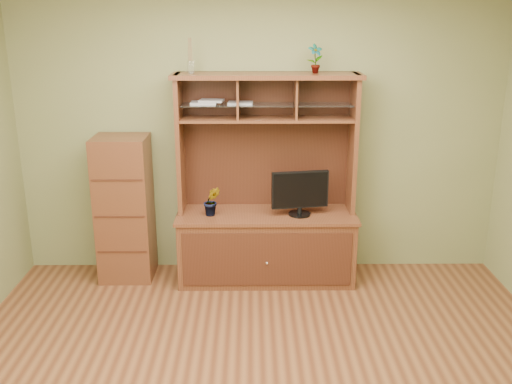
{
  "coord_description": "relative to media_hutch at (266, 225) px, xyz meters",
  "views": [
    {
      "loc": [
        -0.08,
        -3.22,
        2.39
      ],
      "look_at": [
        -0.04,
        1.2,
        1.01
      ],
      "focal_mm": 40.0,
      "sensor_mm": 36.0,
      "label": 1
    }
  ],
  "objects": [
    {
      "name": "room",
      "position": [
        -0.06,
        -1.73,
        0.83
      ],
      "size": [
        4.54,
        4.04,
        2.74
      ],
      "color": "#532A17",
      "rests_on": "ground"
    },
    {
      "name": "media_hutch",
      "position": [
        0.0,
        0.0,
        0.0
      ],
      "size": [
        1.66,
        0.61,
        1.9
      ],
      "color": "#4D2716",
      "rests_on": "room"
    },
    {
      "name": "monitor",
      "position": [
        0.3,
        -0.08,
        0.34
      ],
      "size": [
        0.51,
        0.2,
        0.41
      ],
      "rotation": [
        0.0,
        0.0,
        0.16
      ],
      "color": "black",
      "rests_on": "media_hutch"
    },
    {
      "name": "orchid_plant",
      "position": [
        -0.49,
        -0.08,
        0.26
      ],
      "size": [
        0.16,
        0.13,
        0.27
      ],
      "primitive_type": "imported",
      "rotation": [
        0.0,
        0.0,
        0.1
      ],
      "color": "#22511B",
      "rests_on": "media_hutch"
    },
    {
      "name": "top_plant",
      "position": [
        0.42,
        0.08,
        1.5
      ],
      "size": [
        0.15,
        0.12,
        0.25
      ],
      "primitive_type": "imported",
      "rotation": [
        0.0,
        0.0,
        0.29
      ],
      "color": "#385C20",
      "rests_on": "media_hutch"
    },
    {
      "name": "reed_diffuser",
      "position": [
        -0.66,
        0.08,
        1.5
      ],
      "size": [
        0.06,
        0.06,
        0.3
      ],
      "color": "silver",
      "rests_on": "media_hutch"
    },
    {
      "name": "magazines",
      "position": [
        -0.43,
        0.08,
        1.13
      ],
      "size": [
        0.55,
        0.19,
        0.04
      ],
      "color": "#A6A6AB",
      "rests_on": "media_hutch"
    },
    {
      "name": "side_cabinet",
      "position": [
        -1.31,
        0.03,
        0.15
      ],
      "size": [
        0.48,
        0.44,
        1.35
      ],
      "color": "#4D2716",
      "rests_on": "room"
    }
  ]
}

